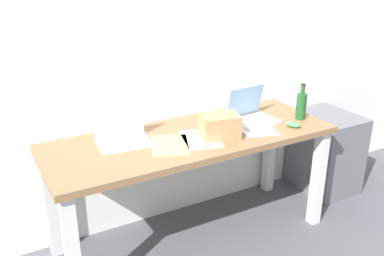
{
  "coord_description": "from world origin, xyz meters",
  "views": [
    {
      "loc": [
        -1.16,
        -2.11,
        1.76
      ],
      "look_at": [
        0.0,
        0.0,
        0.79
      ],
      "focal_mm": 40.11,
      "sensor_mm": 36.0,
      "label": 1
    }
  ],
  "objects_px": {
    "laptop_right": "(252,114)",
    "cardboard_box": "(220,126)",
    "laptop_left": "(123,135)",
    "computer_mouse": "(293,124)",
    "desk": "(192,151)",
    "filing_cabinet": "(325,152)",
    "beer_bottle": "(301,105)"
  },
  "relations": [
    {
      "from": "laptop_right",
      "to": "desk",
      "type": "bearing_deg",
      "value": -176.19
    },
    {
      "from": "laptop_right",
      "to": "cardboard_box",
      "type": "height_order",
      "value": "laptop_right"
    },
    {
      "from": "computer_mouse",
      "to": "desk",
      "type": "bearing_deg",
      "value": 135.98
    },
    {
      "from": "desk",
      "to": "cardboard_box",
      "type": "xyz_separation_m",
      "value": [
        0.13,
        -0.1,
        0.18
      ]
    },
    {
      "from": "laptop_left",
      "to": "laptop_right",
      "type": "bearing_deg",
      "value": -4.87
    },
    {
      "from": "laptop_right",
      "to": "laptop_left",
      "type": "bearing_deg",
      "value": 175.13
    },
    {
      "from": "computer_mouse",
      "to": "cardboard_box",
      "type": "height_order",
      "value": "cardboard_box"
    },
    {
      "from": "computer_mouse",
      "to": "filing_cabinet",
      "type": "height_order",
      "value": "computer_mouse"
    },
    {
      "from": "beer_bottle",
      "to": "computer_mouse",
      "type": "xyz_separation_m",
      "value": [
        -0.14,
        -0.09,
        -0.08
      ]
    },
    {
      "from": "laptop_right",
      "to": "beer_bottle",
      "type": "relative_size",
      "value": 1.26
    },
    {
      "from": "desk",
      "to": "beer_bottle",
      "type": "relative_size",
      "value": 7.38
    },
    {
      "from": "computer_mouse",
      "to": "cardboard_box",
      "type": "relative_size",
      "value": 0.44
    },
    {
      "from": "laptop_left",
      "to": "computer_mouse",
      "type": "height_order",
      "value": "laptop_left"
    },
    {
      "from": "laptop_left",
      "to": "computer_mouse",
      "type": "distance_m",
      "value": 1.08
    },
    {
      "from": "laptop_right",
      "to": "filing_cabinet",
      "type": "height_order",
      "value": "laptop_right"
    },
    {
      "from": "computer_mouse",
      "to": "beer_bottle",
      "type": "bearing_deg",
      "value": 5.07
    },
    {
      "from": "desk",
      "to": "computer_mouse",
      "type": "distance_m",
      "value": 0.67
    },
    {
      "from": "cardboard_box",
      "to": "desk",
      "type": "bearing_deg",
      "value": 142.92
    },
    {
      "from": "laptop_left",
      "to": "cardboard_box",
      "type": "xyz_separation_m",
      "value": [
        0.54,
        -0.21,
        0.03
      ]
    },
    {
      "from": "cardboard_box",
      "to": "filing_cabinet",
      "type": "xyz_separation_m",
      "value": [
        1.12,
        0.18,
        -0.5
      ]
    },
    {
      "from": "laptop_left",
      "to": "beer_bottle",
      "type": "xyz_separation_m",
      "value": [
        1.18,
        -0.2,
        0.05
      ]
    },
    {
      "from": "computer_mouse",
      "to": "laptop_right",
      "type": "bearing_deg",
      "value": 100.34
    },
    {
      "from": "desk",
      "to": "computer_mouse",
      "type": "relative_size",
      "value": 17.91
    },
    {
      "from": "computer_mouse",
      "to": "filing_cabinet",
      "type": "relative_size",
      "value": 0.16
    },
    {
      "from": "laptop_left",
      "to": "beer_bottle",
      "type": "bearing_deg",
      "value": -9.5
    },
    {
      "from": "beer_bottle",
      "to": "computer_mouse",
      "type": "bearing_deg",
      "value": -147.18
    },
    {
      "from": "laptop_left",
      "to": "cardboard_box",
      "type": "height_order",
      "value": "laptop_left"
    },
    {
      "from": "cardboard_box",
      "to": "laptop_left",
      "type": "bearing_deg",
      "value": 159.03
    },
    {
      "from": "cardboard_box",
      "to": "filing_cabinet",
      "type": "relative_size",
      "value": 0.36
    },
    {
      "from": "computer_mouse",
      "to": "laptop_left",
      "type": "bearing_deg",
      "value": 136.64
    },
    {
      "from": "cardboard_box",
      "to": "laptop_right",
      "type": "bearing_deg",
      "value": 21.73
    },
    {
      "from": "laptop_right",
      "to": "computer_mouse",
      "type": "relative_size",
      "value": 3.07
    }
  ]
}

